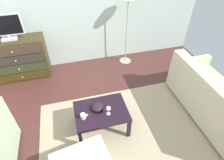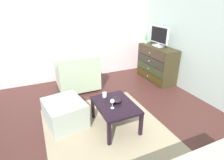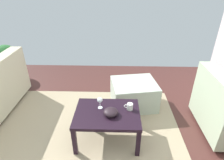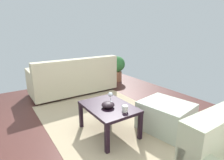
{
  "view_description": "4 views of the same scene",
  "coord_description": "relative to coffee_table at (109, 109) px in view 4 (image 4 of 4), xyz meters",
  "views": [
    {
      "loc": [
        -0.4,
        -1.81,
        2.58
      ],
      "look_at": [
        0.09,
        0.02,
        0.98
      ],
      "focal_mm": 29.02,
      "sensor_mm": 36.0,
      "label": 1
    },
    {
      "loc": [
        2.22,
        -1.08,
        1.97
      ],
      "look_at": [
        -0.2,
        -0.02,
        0.81
      ],
      "focal_mm": 29.12,
      "sensor_mm": 36.0,
      "label": 2
    },
    {
      "loc": [
        -0.2,
        1.81,
        1.89
      ],
      "look_at": [
        -0.14,
        -0.2,
        0.79
      ],
      "focal_mm": 29.75,
      "sensor_mm": 36.0,
      "label": 3
    },
    {
      "loc": [
        -2.1,
        1.29,
        1.49
      ],
      "look_at": [
        -0.25,
        0.04,
        0.86
      ],
      "focal_mm": 29.3,
      "sensor_mm": 36.0,
      "label": 4
    }
  ],
  "objects": [
    {
      "name": "area_rug",
      "position": [
        0.29,
        -0.19,
        -0.37
      ],
      "size": [
        2.6,
        1.9,
        0.01
      ],
      "primitive_type": "cube",
      "color": "tan",
      "rests_on": "ground_plane"
    },
    {
      "name": "mug",
      "position": [
        -0.28,
        -0.07,
        0.1
      ],
      "size": [
        0.11,
        0.08,
        0.08
      ],
      "color": "silver",
      "rests_on": "coffee_table"
    },
    {
      "name": "couch_large",
      "position": [
        1.91,
        -0.27,
        -0.04
      ],
      "size": [
        0.85,
        1.94,
        0.85
      ],
      "color": "#332319",
      "rests_on": "ground_plane"
    },
    {
      "name": "ottoman",
      "position": [
        -0.4,
        -0.76,
        -0.16
      ],
      "size": [
        0.79,
        0.71,
        0.43
      ],
      "primitive_type": "cube",
      "rotation": [
        0.0,
        0.0,
        0.17
      ],
      "color": "#A6B1A3",
      "rests_on": "ground_plane"
    },
    {
      "name": "potted_plant",
      "position": [
        2.17,
        -1.7,
        0.06
      ],
      "size": [
        0.44,
        0.44,
        0.72
      ],
      "color": "brown",
      "rests_on": "ground_plane"
    },
    {
      "name": "coffee_table",
      "position": [
        0.0,
        0.0,
        0.0
      ],
      "size": [
        0.81,
        0.6,
        0.43
      ],
      "color": "black",
      "rests_on": "ground_plane"
    },
    {
      "name": "wine_glass",
      "position": [
        0.09,
        -0.09,
        0.17
      ],
      "size": [
        0.07,
        0.07,
        0.16
      ],
      "color": "silver",
      "rests_on": "coffee_table"
    },
    {
      "name": "ground_plane",
      "position": [
        0.09,
        0.01,
        -0.4
      ],
      "size": [
        5.47,
        4.73,
        0.05
      ],
      "primitive_type": "cube",
      "color": "#482622"
    },
    {
      "name": "bowl_decorative",
      "position": [
        -0.05,
        0.04,
        0.1
      ],
      "size": [
        0.18,
        0.18,
        0.08
      ],
      "primitive_type": "ellipsoid",
      "color": "black",
      "rests_on": "coffee_table"
    }
  ]
}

